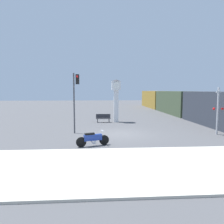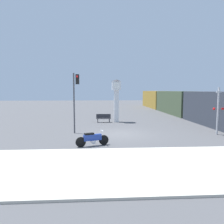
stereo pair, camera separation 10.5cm
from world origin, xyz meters
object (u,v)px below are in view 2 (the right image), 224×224
(motorcycle, at_px, (92,139))
(freight_train, at_px, (176,102))
(clock_tower, at_px, (116,94))
(railroad_crossing_signal, at_px, (218,109))
(traffic_light, at_px, (76,93))
(bench, at_px, (103,118))

(motorcycle, bearing_deg, freight_train, 37.99)
(clock_tower, distance_m, railroad_crossing_signal, 10.66)
(traffic_light, bearing_deg, clock_tower, 58.46)
(traffic_light, bearing_deg, railroad_crossing_signal, -6.48)
(traffic_light, bearing_deg, freight_train, 47.09)
(clock_tower, distance_m, bench, 3.02)
(clock_tower, bearing_deg, motorcycle, -102.87)
(clock_tower, relative_size, railroad_crossing_signal, 1.26)
(bench, bearing_deg, motorcycle, -95.37)
(railroad_crossing_signal, height_order, bench, railroad_crossing_signal)
(freight_train, height_order, bench, freight_train)
(motorcycle, xyz_separation_m, freight_train, (12.25, 19.00, 1.24))
(freight_train, distance_m, bench, 14.33)
(clock_tower, distance_m, freight_train, 13.06)
(freight_train, height_order, railroad_crossing_signal, railroad_crossing_signal)
(motorcycle, height_order, clock_tower, clock_tower)
(clock_tower, distance_m, traffic_light, 7.36)
(clock_tower, height_order, freight_train, clock_tower)
(motorcycle, distance_m, bench, 10.31)
(motorcycle, height_order, traffic_light, traffic_light)
(railroad_crossing_signal, distance_m, bench, 11.59)
(clock_tower, relative_size, bench, 2.95)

